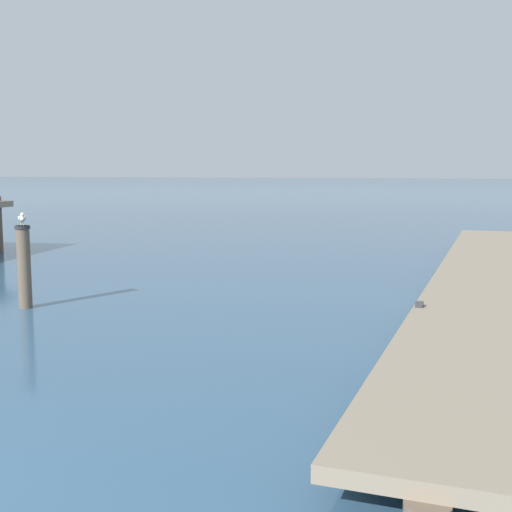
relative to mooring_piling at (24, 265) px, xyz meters
The scene contains 3 objects.
floating_dock 9.75m from the mooring_piling, 26.29° to the left, with size 3.34×21.94×0.53m.
mooring_piling is the anchor object (origin of this frame).
perched_seagull 0.94m from the mooring_piling, 131.05° to the left, with size 0.29×0.32×0.27m.
Camera 1 is at (5.24, -3.06, 2.75)m, focal length 46.97 mm.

